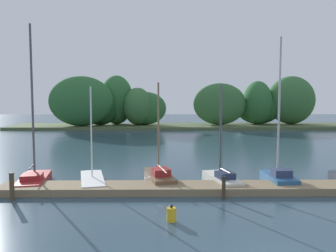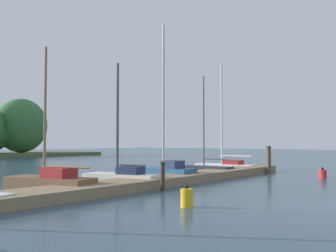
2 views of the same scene
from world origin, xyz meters
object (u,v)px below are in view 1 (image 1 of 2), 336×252
(sailboat_3, at_px, (221,178))
(sailboat_4, at_px, (278,176))
(mooring_piling_1, at_px, (224,188))
(channel_buoy_1, at_px, (171,214))
(sailboat_1, at_px, (92,180))
(sailboat_2, at_px, (159,176))
(mooring_piling_0, at_px, (12,186))
(sailboat_0, at_px, (34,177))

(sailboat_3, distance_m, sailboat_4, 2.92)
(mooring_piling_1, distance_m, channel_buoy_1, 3.68)
(sailboat_4, relative_size, channel_buoy_1, 12.06)
(sailboat_3, distance_m, mooring_piling_1, 2.54)
(sailboat_1, height_order, sailboat_2, sailboat_2)
(sailboat_3, xyz_separation_m, mooring_piling_1, (-0.30, -2.52, 0.17))
(sailboat_1, xyz_separation_m, sailboat_2, (3.47, 0.22, 0.13))
(sailboat_3, bearing_deg, mooring_piling_0, 92.04)
(sailboat_3, height_order, mooring_piling_0, sailboat_3)
(mooring_piling_0, distance_m, channel_buoy_1, 7.49)
(sailboat_0, height_order, sailboat_4, sailboat_0)
(mooring_piling_0, bearing_deg, sailboat_2, 24.73)
(sailboat_0, distance_m, sailboat_2, 6.48)
(sailboat_3, relative_size, sailboat_4, 0.68)
(sailboat_3, xyz_separation_m, channel_buoy_1, (-2.69, -5.30, -0.09))
(sailboat_3, bearing_deg, sailboat_2, 69.59)
(sailboat_1, bearing_deg, mooring_piling_0, 119.23)
(sailboat_2, bearing_deg, sailboat_0, 79.52)
(sailboat_3, bearing_deg, sailboat_0, 75.78)
(sailboat_1, bearing_deg, mooring_piling_1, -126.77)
(sailboat_2, relative_size, mooring_piling_1, 5.11)
(sailboat_1, xyz_separation_m, mooring_piling_1, (6.36, -2.73, 0.28))
(sailboat_1, bearing_deg, channel_buoy_1, -157.74)
(sailboat_0, xyz_separation_m, sailboat_2, (6.48, 0.17, -0.04))
(sailboat_0, bearing_deg, sailboat_4, -101.03)
(sailboat_1, relative_size, mooring_piling_0, 4.16)
(sailboat_4, bearing_deg, sailboat_2, 82.46)
(mooring_piling_1, bearing_deg, sailboat_2, 134.43)
(sailboat_1, bearing_deg, sailboat_3, -105.37)
(sailboat_1, bearing_deg, sailboat_4, -105.34)
(sailboat_2, distance_m, mooring_piling_0, 7.09)
(sailboat_0, bearing_deg, sailboat_1, -100.31)
(sailboat_0, relative_size, sailboat_2, 1.56)
(sailboat_4, height_order, mooring_piling_1, sailboat_4)
(sailboat_3, distance_m, mooring_piling_0, 9.97)
(mooring_piling_1, bearing_deg, mooring_piling_0, -179.93)
(sailboat_1, xyz_separation_m, sailboat_4, (9.58, -0.30, 0.22))
(mooring_piling_0, bearing_deg, channel_buoy_1, -21.76)
(sailboat_0, height_order, sailboat_3, sailboat_0)
(mooring_piling_0, xyz_separation_m, channel_buoy_1, (6.95, -2.77, -0.35))
(sailboat_2, bearing_deg, sailboat_4, -106.90)
(sailboat_1, distance_m, mooring_piling_0, 4.06)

